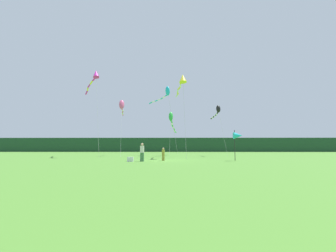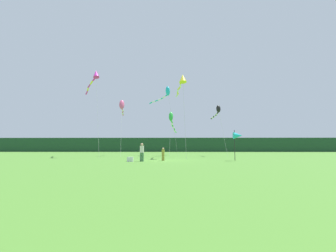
% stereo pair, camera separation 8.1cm
% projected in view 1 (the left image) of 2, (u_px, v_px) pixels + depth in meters
% --- Properties ---
extents(ground_plane, '(120.00, 120.00, 0.00)m').
position_uv_depth(ground_plane, '(167.00, 160.00, 24.79)').
color(ground_plane, '#4C842D').
extents(distant_treeline, '(108.00, 3.32, 3.99)m').
position_uv_depth(distant_treeline, '(170.00, 145.00, 69.79)').
color(distant_treeline, '#1E4228').
rests_on(distant_treeline, ground).
extents(person_adult, '(0.38, 0.38, 1.74)m').
position_uv_depth(person_adult, '(142.00, 151.00, 22.95)').
color(person_adult, '#3F724C').
rests_on(person_adult, ground).
extents(person_child, '(0.29, 0.29, 1.30)m').
position_uv_depth(person_child, '(163.00, 153.00, 24.20)').
color(person_child, olive).
rests_on(person_child, ground).
extents(cooler_box, '(0.55, 0.38, 0.43)m').
position_uv_depth(cooler_box, '(130.00, 159.00, 22.71)').
color(cooler_box, silver).
rests_on(cooler_box, ground).
extents(banner_flag_pole, '(0.90, 0.70, 3.09)m').
position_uv_depth(banner_flag_pole, '(238.00, 136.00, 24.49)').
color(banner_flag_pole, black).
rests_on(banner_flag_pole, ground).
extents(kite_magenta, '(5.20, 9.01, 12.31)m').
position_uv_depth(kite_magenta, '(94.00, 77.00, 34.43)').
color(kite_magenta, '#B2B2B2').
rests_on(kite_magenta, ground).
extents(kite_green, '(1.37, 8.65, 6.97)m').
position_uv_depth(kite_green, '(172.00, 119.00, 38.35)').
color(kite_green, '#B2B2B2').
rests_on(kite_green, ground).
extents(kite_yellow, '(1.38, 6.76, 10.43)m').
position_uv_depth(kite_yellow, '(182.00, 81.00, 30.05)').
color(kite_yellow, '#B2B2B2').
rests_on(kite_yellow, ground).
extents(kite_black, '(1.24, 6.57, 7.87)m').
position_uv_depth(kite_black, '(218.00, 110.00, 37.23)').
color(kite_black, '#B2B2B2').
rests_on(kite_black, ground).
extents(kite_rainbow, '(1.53, 7.95, 9.01)m').
position_uv_depth(kite_rainbow, '(122.00, 106.00, 38.64)').
color(kite_rainbow, '#B2B2B2').
rests_on(kite_rainbow, ground).
extents(kite_cyan, '(5.16, 5.05, 11.77)m').
position_uv_depth(kite_cyan, '(166.00, 93.00, 41.30)').
color(kite_cyan, '#B2B2B2').
rests_on(kite_cyan, ground).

